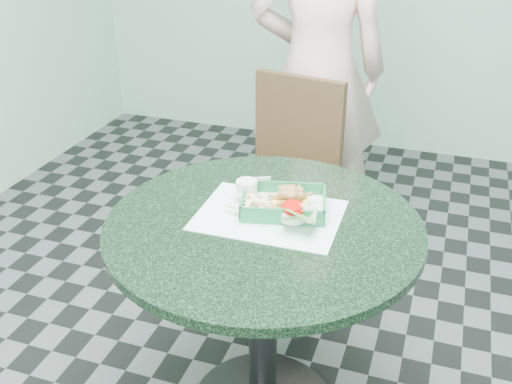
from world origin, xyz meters
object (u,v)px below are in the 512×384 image
(food_basket, at_px, (283,212))
(sauce_ramekin, at_px, (252,188))
(diner_person, at_px, (320,39))
(dining_chair, at_px, (291,170))
(cafe_table, at_px, (263,274))
(crab_sandwich, at_px, (290,203))

(food_basket, bearing_deg, sauce_ramekin, 155.00)
(diner_person, distance_m, food_basket, 1.17)
(dining_chair, distance_m, diner_person, 0.61)
(cafe_table, distance_m, food_basket, 0.21)
(food_basket, bearing_deg, crab_sandwich, 12.05)
(diner_person, bearing_deg, food_basket, 84.37)
(crab_sandwich, bearing_deg, sauce_ramekin, 159.57)
(dining_chair, distance_m, crab_sandwich, 0.83)
(dining_chair, xyz_separation_m, sauce_ramekin, (0.06, -0.71, 0.27))
(dining_chair, bearing_deg, food_basket, -65.72)
(dining_chair, xyz_separation_m, diner_person, (0.02, 0.36, 0.50))
(diner_person, relative_size, crab_sandwich, 17.79)
(dining_chair, relative_size, crab_sandwich, 8.05)
(cafe_table, height_order, food_basket, food_basket)
(diner_person, relative_size, food_basket, 8.12)
(cafe_table, xyz_separation_m, sauce_ramekin, (-0.08, 0.14, 0.22))
(dining_chair, relative_size, sauce_ramekin, 13.90)
(cafe_table, relative_size, diner_person, 0.46)
(crab_sandwich, relative_size, sauce_ramekin, 1.73)
(diner_person, height_order, crab_sandwich, diner_person)
(diner_person, xyz_separation_m, food_basket, (0.17, -1.12, -0.26))
(dining_chair, height_order, sauce_ramekin, dining_chair)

